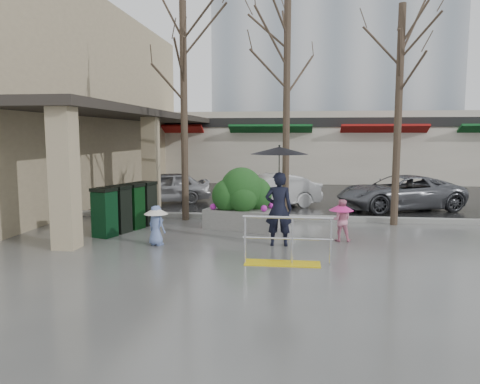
% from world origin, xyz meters
% --- Properties ---
extents(ground, '(120.00, 120.00, 0.00)m').
position_xyz_m(ground, '(0.00, 0.00, 0.00)').
color(ground, '#51514F').
rests_on(ground, ground).
extents(street_asphalt, '(120.00, 36.00, 0.01)m').
position_xyz_m(street_asphalt, '(0.00, 22.00, 0.01)').
color(street_asphalt, black).
rests_on(street_asphalt, ground).
extents(curb, '(120.00, 0.30, 0.15)m').
position_xyz_m(curb, '(0.00, 4.00, 0.07)').
color(curb, gray).
rests_on(curb, ground).
extents(near_building, '(6.00, 18.00, 8.00)m').
position_xyz_m(near_building, '(-9.00, 8.00, 4.00)').
color(near_building, tan).
rests_on(near_building, ground).
extents(canopy_slab, '(2.80, 18.00, 0.25)m').
position_xyz_m(canopy_slab, '(-4.80, 8.00, 3.62)').
color(canopy_slab, '#2D2823').
rests_on(canopy_slab, pillar_front).
extents(pillar_front, '(0.55, 0.55, 3.50)m').
position_xyz_m(pillar_front, '(-3.90, -0.50, 1.75)').
color(pillar_front, tan).
rests_on(pillar_front, ground).
extents(pillar_back, '(0.55, 0.55, 3.50)m').
position_xyz_m(pillar_back, '(-3.90, 6.00, 1.75)').
color(pillar_back, tan).
rests_on(pillar_back, ground).
extents(storefront_row, '(34.00, 6.74, 4.00)m').
position_xyz_m(storefront_row, '(2.00, 17.97, 2.01)').
color(storefront_row, beige).
rests_on(storefront_row, ground).
extents(office_tower, '(18.00, 12.00, 25.00)m').
position_xyz_m(office_tower, '(4.00, 30.00, 12.50)').
color(office_tower, '#8C99A8').
rests_on(office_tower, ground).
extents(handrail, '(1.90, 0.50, 1.03)m').
position_xyz_m(handrail, '(1.36, -1.20, 0.38)').
color(handrail, yellow).
rests_on(handrail, ground).
extents(tree_west, '(3.20, 3.20, 6.80)m').
position_xyz_m(tree_west, '(-2.00, 3.60, 5.08)').
color(tree_west, '#382B21').
rests_on(tree_west, ground).
extents(tree_midwest, '(3.20, 3.20, 7.00)m').
position_xyz_m(tree_midwest, '(1.20, 3.60, 5.23)').
color(tree_midwest, '#382B21').
rests_on(tree_midwest, ground).
extents(tree_mideast, '(3.20, 3.20, 6.50)m').
position_xyz_m(tree_mideast, '(4.50, 3.60, 4.86)').
color(tree_mideast, '#382B21').
rests_on(tree_mideast, ground).
extents(woman, '(1.41, 1.41, 2.48)m').
position_xyz_m(woman, '(1.14, 0.45, 1.49)').
color(woman, black).
rests_on(woman, ground).
extents(child_pink, '(0.63, 0.63, 1.09)m').
position_xyz_m(child_pink, '(2.71, 1.15, 0.62)').
color(child_pink, pink).
rests_on(child_pink, ground).
extents(child_blue, '(0.60, 0.60, 1.01)m').
position_xyz_m(child_blue, '(-1.87, 0.10, 0.61)').
color(child_blue, '#6B83BF').
rests_on(child_blue, ground).
extents(planter, '(2.24, 1.49, 1.79)m').
position_xyz_m(planter, '(-0.03, 2.47, 0.86)').
color(planter, slate).
rests_on(planter, ground).
extents(news_boxes, '(1.21, 2.42, 1.32)m').
position_xyz_m(news_boxes, '(-3.26, 1.74, 0.66)').
color(news_boxes, '#0B3218').
rests_on(news_boxes, ground).
extents(car_a, '(3.99, 2.81, 1.26)m').
position_xyz_m(car_a, '(-3.79, 7.17, 0.63)').
color(car_a, '#A2A2A7').
rests_on(car_a, ground).
extents(car_b, '(4.01, 2.92, 1.26)m').
position_xyz_m(car_b, '(0.51, 6.53, 0.63)').
color(car_b, silver).
rests_on(car_b, ground).
extents(car_c, '(4.96, 3.43, 1.26)m').
position_xyz_m(car_c, '(5.25, 6.62, 0.63)').
color(car_c, slate).
rests_on(car_c, ground).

